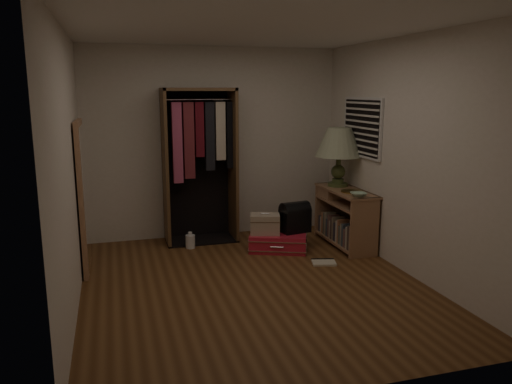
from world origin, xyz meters
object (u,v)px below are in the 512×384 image
table_lamp (339,144)px  train_case (265,224)px  floor_mirror (83,197)px  white_jug (190,241)px  open_wardrobe (200,152)px  console_bookshelf (344,216)px  pink_suitcase (278,241)px  black_bag (295,216)px

table_lamp → train_case: bearing=-170.6°
table_lamp → floor_mirror: bearing=-175.4°
white_jug → open_wardrobe: bearing=56.8°
console_bookshelf → table_lamp: bearing=88.6°
pink_suitcase → black_bag: 0.38m
floor_mirror → black_bag: size_ratio=4.28×
floor_mirror → table_lamp: bearing=4.6°
floor_mirror → console_bookshelf: bearing=0.8°
table_lamp → console_bookshelf: bearing=-91.4°
pink_suitcase → black_bag: black_bag is taller
floor_mirror → white_jug: 1.53m
pink_suitcase → table_lamp: (0.91, 0.19, 1.21)m
console_bookshelf → black_bag: 0.68m
train_case → console_bookshelf: bearing=14.0°
train_case → floor_mirror: bearing=-161.6°
open_wardrobe → black_bag: 1.52m
train_case → table_lamp: (1.08, 0.18, 0.97)m
console_bookshelf → table_lamp: (0.01, 0.22, 0.93)m
console_bookshelf → table_lamp: size_ratio=1.43×
floor_mirror → black_bag: bearing=1.3°
pink_suitcase → white_jug: pink_suitcase is taller
open_wardrobe → pink_suitcase: size_ratio=2.34×
open_wardrobe → train_case: 1.30m
table_lamp → white_jug: (-1.99, 0.18, -1.23)m
black_bag → white_jug: (-1.30, 0.39, -0.33)m
console_bookshelf → black_bag: console_bookshelf is taller
console_bookshelf → white_jug: (-1.98, 0.40, -0.30)m
pink_suitcase → table_lamp: table_lamp is taller
pink_suitcase → black_bag: bearing=18.8°
black_bag → table_lamp: bearing=7.1°
black_bag → white_jug: black_bag is taller
train_case → black_bag: black_bag is taller
black_bag → pink_suitcase: bearing=167.1°
black_bag → table_lamp: (0.69, 0.21, 0.90)m
console_bookshelf → floor_mirror: bearing=-179.2°
console_bookshelf → open_wardrobe: 2.08m
pink_suitcase → train_case: (-0.18, 0.01, 0.24)m
console_bookshelf → pink_suitcase: 0.94m
pink_suitcase → table_lamp: bearing=34.2°
floor_mirror → table_lamp: (3.24, 0.26, 0.47)m
open_wardrobe → white_jug: bearing=-123.2°
floor_mirror → black_bag: floor_mirror is taller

